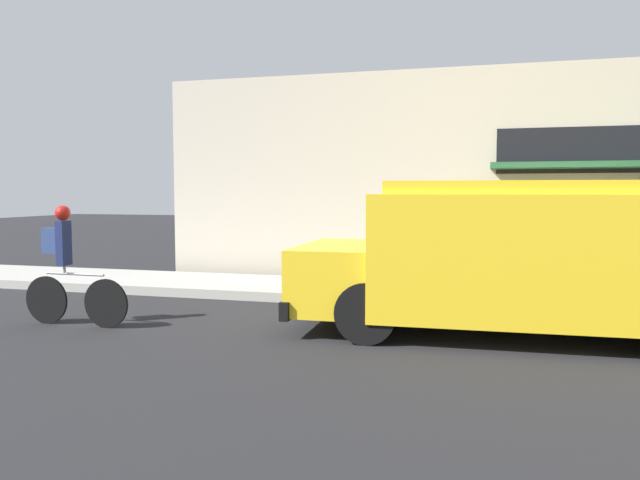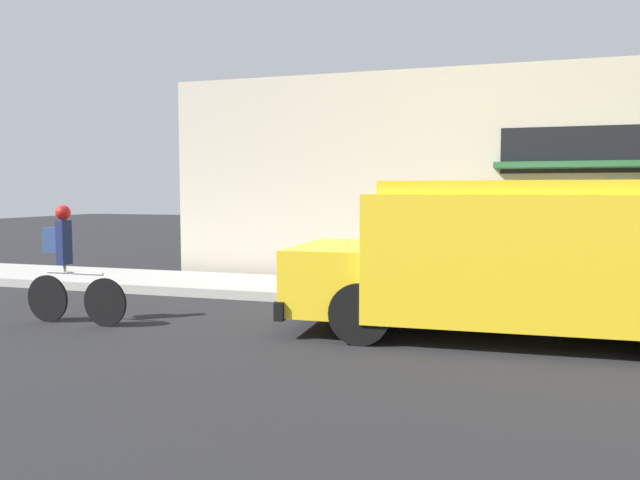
% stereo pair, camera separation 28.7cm
% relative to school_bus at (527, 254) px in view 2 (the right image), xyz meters
% --- Properties ---
extents(ground_plane, '(70.00, 70.00, 0.00)m').
position_rel_school_bus_xyz_m(ground_plane, '(0.52, 1.29, -1.07)').
color(ground_plane, '#232326').
extents(sidewalk, '(28.00, 2.10, 0.17)m').
position_rel_school_bus_xyz_m(sidewalk, '(0.52, 2.34, -0.98)').
color(sidewalk, '#ADAAA3').
rests_on(sidewalk, ground_plane).
extents(storefront, '(15.51, 1.10, 4.26)m').
position_rel_school_bus_xyz_m(storefront, '(0.57, 3.80, 1.08)').
color(storefront, beige).
rests_on(storefront, ground_plane).
extents(school_bus, '(5.75, 2.92, 2.01)m').
position_rel_school_bus_xyz_m(school_bus, '(0.00, 0.00, 0.00)').
color(school_bus, yellow).
rests_on(school_bus, ground_plane).
extents(cyclist, '(1.67, 0.21, 1.69)m').
position_rel_school_bus_xyz_m(cyclist, '(-6.21, -1.20, -0.25)').
color(cyclist, black).
rests_on(cyclist, ground_plane).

